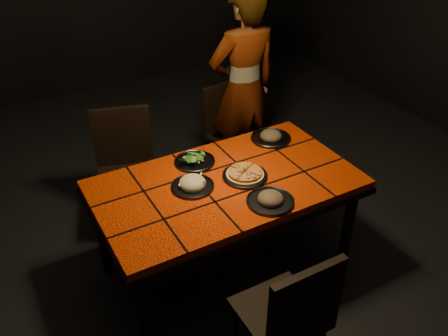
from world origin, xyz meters
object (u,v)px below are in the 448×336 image
dining_table (226,191)px  chair_far_left (125,163)px  chair_far_right (228,126)px  diner (244,89)px  plate_pizza (245,175)px  chair_near (290,314)px  plate_pasta (193,184)px

dining_table → chair_far_left: 0.93m
chair_far_right → diner: size_ratio=0.50×
chair_far_left → chair_far_right: chair_far_left is taller
plate_pizza → chair_far_left: bearing=120.2°
chair_far_right → plate_pizza: (-0.49, -1.06, 0.29)m
chair_near → chair_far_right: (0.74, 1.90, -0.03)m
dining_table → plate_pasta: (-0.21, 0.04, 0.10)m
chair_far_left → plate_pasta: size_ratio=3.57×
chair_far_right → plate_pasta: size_ratio=3.23×
dining_table → chair_far_left: (-0.38, 0.84, -0.14)m
chair_far_left → diner: (1.08, 0.12, 0.30)m
dining_table → chair_far_right: bearing=59.6°
chair_far_left → plate_pizza: 1.02m
chair_far_left → plate_pizza: bearing=-42.5°
diner → plate_pizza: diner is taller
chair_far_left → plate_pasta: (0.17, -0.80, 0.24)m
plate_pizza → diner: bearing=59.1°
chair_far_left → dining_table: bearing=-48.5°
dining_table → chair_far_right: 1.22m
chair_near → diner: bearing=-114.3°
chair_far_right → plate_pasta: (-0.82, -1.00, 0.29)m
chair_far_left → chair_far_right: (0.99, 0.20, -0.05)m
chair_near → plate_pasta: (-0.08, 0.90, 0.26)m
chair_far_right → diner: diner is taller
dining_table → diner: bearing=53.6°
chair_far_right → plate_pasta: 1.32m
diner → plate_pasta: bearing=47.2°
dining_table → plate_pasta: 0.24m
dining_table → chair_near: bearing=-98.3°
plate_pizza → plate_pasta: size_ratio=1.23×
chair_far_right → dining_table: bearing=-130.7°
diner → plate_pasta: size_ratio=6.42×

